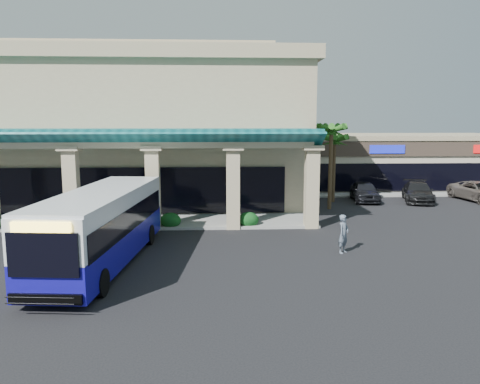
{
  "coord_description": "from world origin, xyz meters",
  "views": [
    {
      "loc": [
        0.55,
        -21.02,
        6.01
      ],
      "look_at": [
        1.87,
        4.64,
        2.2
      ],
      "focal_mm": 35.0,
      "sensor_mm": 36.0,
      "label": 1
    }
  ],
  "objects": [
    {
      "name": "palm_1",
      "position": [
        9.5,
        14.0,
        2.9
      ],
      "size": [
        2.4,
        2.4,
        5.8
      ],
      "primitive_type": null,
      "color": "#246019",
      "rests_on": "ground"
    },
    {
      "name": "arcade",
      "position": [
        -8.0,
        6.8,
        2.85
      ],
      "size": [
        30.0,
        6.2,
        5.7
      ],
      "primitive_type": null,
      "color": "#0F595E",
      "rests_on": "ground"
    },
    {
      "name": "car_gray",
      "position": [
        20.97,
        13.73,
        0.76
      ],
      "size": [
        3.26,
        5.75,
        1.51
      ],
      "primitive_type": "imported",
      "rotation": [
        0.0,
        0.0,
        0.14
      ],
      "color": "slate",
      "rests_on": "ground"
    },
    {
      "name": "transit_bus",
      "position": [
        -4.29,
        -1.32,
        1.59
      ],
      "size": [
        3.75,
        11.59,
        3.18
      ],
      "primitive_type": null,
      "rotation": [
        0.0,
        0.0,
        -0.1
      ],
      "color": "#150F9E",
      "rests_on": "ground"
    },
    {
      "name": "strip_mall",
      "position": [
        18.0,
        24.0,
        2.45
      ],
      "size": [
        22.5,
        12.5,
        4.9
      ],
      "primitive_type": null,
      "color": "beige",
      "rests_on": "ground"
    },
    {
      "name": "palm_0",
      "position": [
        8.5,
        11.0,
        3.3
      ],
      "size": [
        2.4,
        2.4,
        6.6
      ],
      "primitive_type": null,
      "color": "#246019",
      "rests_on": "ground"
    },
    {
      "name": "broadleaf_tree",
      "position": [
        7.5,
        19.0,
        2.41
      ],
      "size": [
        2.6,
        2.6,
        4.81
      ],
      "primitive_type": null,
      "color": "#0E3F14",
      "rests_on": "ground"
    },
    {
      "name": "pedestrian",
      "position": [
        6.44,
        -0.14,
        0.9
      ],
      "size": [
        0.76,
        0.78,
        1.81
      ],
      "primitive_type": "imported",
      "rotation": [
        0.0,
        0.0,
        0.84
      ],
      "color": "slate",
      "rests_on": "ground"
    },
    {
      "name": "car_red",
      "position": [
        16.07,
        13.83,
        0.74
      ],
      "size": [
        3.49,
        5.5,
        1.49
      ],
      "primitive_type": "imported",
      "rotation": [
        0.0,
        0.0,
        -0.3
      ],
      "color": "black",
      "rests_on": "ground"
    },
    {
      "name": "ground",
      "position": [
        0.0,
        0.0,
        0.0
      ],
      "size": [
        110.0,
        110.0,
        0.0
      ],
      "primitive_type": "plane",
      "color": "black"
    },
    {
      "name": "car_silver",
      "position": [
        12.02,
        14.18,
        0.77
      ],
      "size": [
        2.36,
        4.72,
        1.54
      ],
      "primitive_type": "imported",
      "rotation": [
        0.0,
        0.0,
        -0.12
      ],
      "color": "black",
      "rests_on": "ground"
    },
    {
      "name": "main_building",
      "position": [
        -8.0,
        16.0,
        5.67
      ],
      "size": [
        30.8,
        14.8,
        11.35
      ],
      "primitive_type": null,
      "color": "tan",
      "rests_on": "ground"
    }
  ]
}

